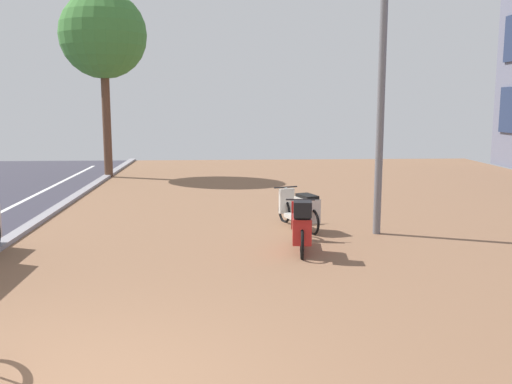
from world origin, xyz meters
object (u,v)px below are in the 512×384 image
(scooter_near, at_px, (301,226))
(scooter_mid, at_px, (302,210))
(lamp_post, at_px, (382,72))
(street_tree, at_px, (103,36))

(scooter_near, bearing_deg, scooter_mid, 82.07)
(scooter_mid, height_order, lamp_post, lamp_post)
(scooter_mid, distance_m, lamp_post, 2.98)
(scooter_near, xyz_separation_m, street_tree, (-5.07, 9.82, 4.11))
(scooter_mid, bearing_deg, lamp_post, -17.53)
(scooter_near, relative_size, lamp_post, 0.33)
(scooter_mid, xyz_separation_m, street_tree, (-5.30, 8.18, 4.15))
(scooter_near, distance_m, lamp_post, 3.26)
(scooter_near, bearing_deg, lamp_post, 37.19)
(lamp_post, bearing_deg, street_tree, 127.76)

